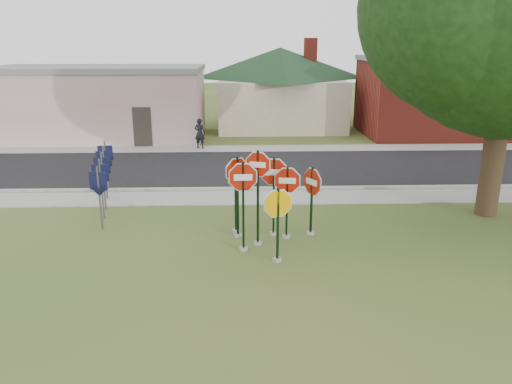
{
  "coord_description": "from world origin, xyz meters",
  "views": [
    {
      "loc": [
        -0.75,
        -12.06,
        5.56
      ],
      "look_at": [
        -0.27,
        2.0,
        1.31
      ],
      "focal_mm": 35.0,
      "sensor_mm": 36.0,
      "label": 1
    }
  ],
  "objects_px": {
    "stop_sign_yellow": "(278,216)",
    "pedestrian": "(200,133)",
    "stop_sign_center": "(258,185)",
    "stop_sign_left": "(243,193)"
  },
  "relations": [
    {
      "from": "stop_sign_yellow",
      "to": "stop_sign_left",
      "type": "bearing_deg",
      "value": 139.27
    },
    {
      "from": "stop_sign_left",
      "to": "pedestrian",
      "type": "relative_size",
      "value": 1.63
    },
    {
      "from": "stop_sign_yellow",
      "to": "pedestrian",
      "type": "height_order",
      "value": "stop_sign_yellow"
    },
    {
      "from": "stop_sign_center",
      "to": "stop_sign_yellow",
      "type": "bearing_deg",
      "value": -67.81
    },
    {
      "from": "stop_sign_yellow",
      "to": "pedestrian",
      "type": "bearing_deg",
      "value": 102.08
    },
    {
      "from": "stop_sign_yellow",
      "to": "pedestrian",
      "type": "xyz_separation_m",
      "value": [
        -3.08,
        14.4,
        -0.39
      ]
    },
    {
      "from": "stop_sign_center",
      "to": "stop_sign_left",
      "type": "bearing_deg",
      "value": -136.21
    },
    {
      "from": "stop_sign_center",
      "to": "pedestrian",
      "type": "height_order",
      "value": "stop_sign_center"
    },
    {
      "from": "stop_sign_yellow",
      "to": "stop_sign_center",
      "type": "bearing_deg",
      "value": 112.19
    },
    {
      "from": "stop_sign_left",
      "to": "pedestrian",
      "type": "distance_m",
      "value": 13.84
    }
  ]
}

